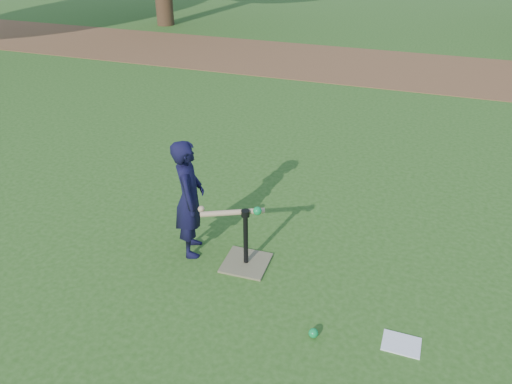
% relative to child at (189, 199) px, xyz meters
% --- Properties ---
extents(ground, '(80.00, 80.00, 0.00)m').
position_rel_child_xyz_m(ground, '(0.44, -0.13, -0.61)').
color(ground, '#285116').
rests_on(ground, ground).
extents(dirt_strip, '(24.00, 3.00, 0.01)m').
position_rel_child_xyz_m(dirt_strip, '(0.44, 7.37, -0.60)').
color(dirt_strip, brown).
rests_on(dirt_strip, ground).
extents(child, '(0.44, 0.52, 1.21)m').
position_rel_child_xyz_m(child, '(0.00, 0.00, 0.00)').
color(child, black).
rests_on(child, ground).
extents(wiffle_ball_ground, '(0.08, 0.08, 0.08)m').
position_rel_child_xyz_m(wiffle_ball_ground, '(1.43, -0.76, -0.57)').
color(wiffle_ball_ground, '#0C8C3D').
rests_on(wiffle_ball_ground, ground).
extents(clipboard, '(0.30, 0.24, 0.01)m').
position_rel_child_xyz_m(clipboard, '(2.12, -0.61, -0.60)').
color(clipboard, white).
rests_on(clipboard, ground).
extents(batting_tee, '(0.44, 0.44, 0.61)m').
position_rel_child_xyz_m(batting_tee, '(0.59, -0.04, -0.50)').
color(batting_tee, olive).
rests_on(batting_tee, ground).
extents(swing_action, '(0.61, 0.31, 0.12)m').
position_rel_child_xyz_m(swing_action, '(0.49, -0.06, -0.02)').
color(swing_action, tan).
rests_on(swing_action, ground).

